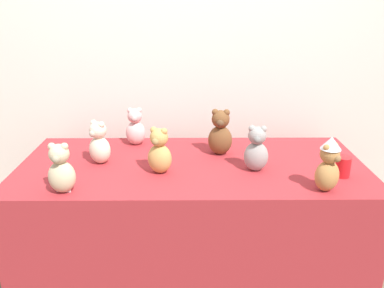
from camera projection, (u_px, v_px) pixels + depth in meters
name	position (u px, v px, depth m)	size (l,w,h in m)	color
wall_back	(191.00, 49.00, 2.65)	(7.00, 0.08, 2.60)	silver
display_table	(192.00, 218.00, 2.34)	(1.99, 0.87, 0.73)	maroon
teddy_bear_chestnut	(220.00, 134.00, 2.30)	(0.16, 0.14, 0.29)	brown
teddy_bear_honey	(159.00, 152.00, 2.06)	(0.17, 0.15, 0.26)	tan
teddy_bear_blush	(135.00, 128.00, 2.47)	(0.13, 0.12, 0.25)	beige
teddy_bear_sand	(61.00, 170.00, 1.85)	(0.13, 0.12, 0.26)	#CCB78E
teddy_bear_caramel	(328.00, 165.00, 1.85)	(0.17, 0.16, 0.28)	#B27A42
teddy_bear_ash	(256.00, 150.00, 2.08)	(0.15, 0.13, 0.26)	gray
teddy_bear_cream	(99.00, 144.00, 2.18)	(0.17, 0.16, 0.26)	beige
party_cup_red	(343.00, 167.00, 2.04)	(0.08, 0.08, 0.11)	red
name_card_front_left	(63.00, 187.00, 1.88)	(0.07, 0.01, 0.05)	white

